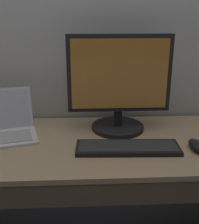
# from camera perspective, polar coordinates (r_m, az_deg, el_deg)

# --- Properties ---
(desk) EXTENTS (1.71, 0.61, 0.77)m
(desk) POSITION_cam_1_polar(r_m,az_deg,el_deg) (1.40, -2.70, -14.46)
(desk) COLOR tan
(desk) RESTS_ON ground
(laptop_white) EXTENTS (0.36, 0.32, 0.20)m
(laptop_white) POSITION_cam_1_polar(r_m,az_deg,el_deg) (1.42, -18.82, -2.57)
(laptop_white) COLOR white
(laptop_white) RESTS_ON desk
(external_monitor) EXTENTS (0.48, 0.25, 0.46)m
(external_monitor) POSITION_cam_1_polar(r_m,az_deg,el_deg) (1.35, 3.87, 5.31)
(external_monitor) COLOR black
(external_monitor) RESTS_ON desk
(wired_keyboard) EXTENTS (0.44, 0.15, 0.02)m
(wired_keyboard) POSITION_cam_1_polar(r_m,az_deg,el_deg) (1.23, 5.59, -7.01)
(wired_keyboard) COLOR black
(wired_keyboard) RESTS_ON desk
(computer_mouse) EXTENTS (0.06, 0.12, 0.04)m
(computer_mouse) POSITION_cam_1_polar(r_m,az_deg,el_deg) (1.29, 18.59, -6.30)
(computer_mouse) COLOR black
(computer_mouse) RESTS_ON desk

